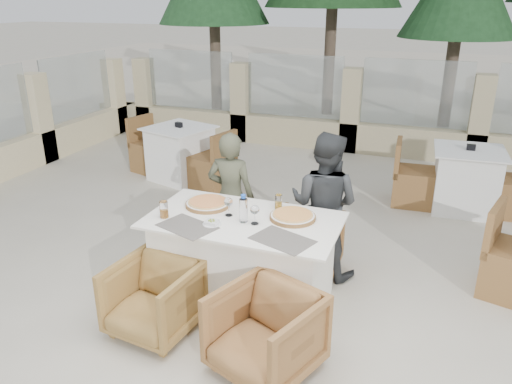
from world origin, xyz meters
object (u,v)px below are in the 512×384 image
(pizza_left, at_px, (208,203))
(olive_dish, at_px, (212,222))
(dining_table, at_px, (244,260))
(bg_table_a, at_px, (180,153))
(water_bottle, at_px, (243,208))
(armchair_near_right, at_px, (265,333))
(wine_glass_centre, at_px, (229,205))
(diner_right, at_px, (324,205))
(beer_glass_left, at_px, (164,210))
(bg_table_b, at_px, (466,180))
(diner_left, at_px, (231,197))
(beer_glass_right, at_px, (278,202))
(pizza_right, at_px, (293,216))
(armchair_far_right, at_px, (306,244))
(armchair_near_left, at_px, (154,298))
(wine_glass_near, at_px, (255,214))
(armchair_far_left, at_px, (240,233))

(pizza_left, xyz_separation_m, olive_dish, (0.20, -0.34, -0.00))
(dining_table, xyz_separation_m, bg_table_a, (-2.00, 2.57, 0.00))
(water_bottle, distance_m, armchair_near_right, 1.04)
(wine_glass_centre, height_order, diner_right, diner_right)
(diner_right, relative_size, bg_table_a, 0.85)
(beer_glass_left, relative_size, bg_table_b, 0.09)
(pizza_left, relative_size, diner_left, 0.30)
(olive_dish, bearing_deg, dining_table, 43.73)
(pizza_left, height_order, beer_glass_right, beer_glass_right)
(armchair_near_right, xyz_separation_m, diner_right, (0.05, 1.49, 0.39))
(pizza_right, xyz_separation_m, wine_glass_centre, (-0.52, -0.13, 0.07))
(pizza_left, distance_m, bg_table_b, 3.48)
(pizza_left, relative_size, diner_right, 0.28)
(wine_glass_centre, bearing_deg, armchair_far_right, 50.46)
(beer_glass_left, distance_m, diner_right, 1.47)
(beer_glass_right, xyz_separation_m, armchair_near_left, (-0.70, -0.97, -0.54))
(bg_table_a, bearing_deg, armchair_near_left, -48.63)
(diner_right, bearing_deg, wine_glass_near, 71.21)
(olive_dish, bearing_deg, diner_left, 103.44)
(armchair_far_left, distance_m, armchair_near_left, 1.35)
(beer_glass_right, distance_m, armchair_far_right, 0.66)
(armchair_near_right, bearing_deg, bg_table_b, 90.64)
(wine_glass_centre, xyz_separation_m, armchair_far_left, (-0.18, 0.66, -0.58))
(beer_glass_right, relative_size, armchair_far_left, 0.21)
(bg_table_b, bearing_deg, armchair_near_right, -113.55)
(wine_glass_near, bearing_deg, armchair_far_right, 70.08)
(bg_table_a, bearing_deg, beer_glass_right, -29.29)
(beer_glass_left, distance_m, armchair_near_right, 1.36)
(pizza_right, height_order, bg_table_a, pizza_right)
(beer_glass_left, xyz_separation_m, armchair_far_left, (0.31, 0.88, -0.56))
(beer_glass_right, bearing_deg, armchair_far_left, 144.86)
(beer_glass_right, xyz_separation_m, armchair_near_right, (0.27, -1.10, -0.52))
(wine_glass_centre, bearing_deg, pizza_right, 13.50)
(olive_dish, bearing_deg, armchair_far_right, 55.53)
(beer_glass_left, relative_size, armchair_near_right, 0.21)
(armchair_near_right, bearing_deg, pizza_left, 154.21)
(dining_table, bearing_deg, diner_right, 53.36)
(pizza_left, bearing_deg, armchair_near_right, -47.04)
(water_bottle, relative_size, wine_glass_centre, 1.30)
(diner_left, bearing_deg, armchair_near_left, 82.05)
(pizza_right, xyz_separation_m, olive_dish, (-0.58, -0.34, -0.00))
(water_bottle, distance_m, bg_table_b, 3.41)
(pizza_right, relative_size, bg_table_a, 0.23)
(armchair_far_right, bearing_deg, armchair_near_right, 94.04)
(water_bottle, relative_size, wine_glass_near, 1.30)
(armchair_far_right, relative_size, armchair_near_left, 1.00)
(armchair_far_right, relative_size, bg_table_a, 0.39)
(beer_glass_left, height_order, beer_glass_right, beer_glass_left)
(pizza_right, bearing_deg, armchair_far_left, 142.68)
(water_bottle, relative_size, armchair_far_left, 0.39)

